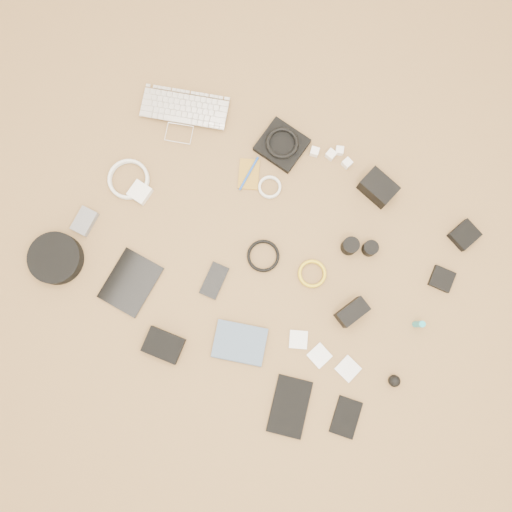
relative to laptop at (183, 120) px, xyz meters
The scene contains 34 objects.
room_shell 1.38m from the laptop, 33.73° to the right, with size 4.04×4.04×2.58m.
laptop is the anchor object (origin of this frame).
headphone_pouch 0.41m from the laptop, 13.25° to the left, with size 0.17×0.16×0.03m, color black.
headphones 0.41m from the laptop, 13.25° to the left, with size 0.13×0.13×0.02m, color black.
charger_a 0.54m from the laptop, 13.99° to the left, with size 0.03×0.03×0.03m, color white.
charger_b 0.63m from the laptop, 16.60° to the left, with size 0.03×0.03×0.03m, color white.
charger_c 0.67m from the laptop, 12.78° to the left, with size 0.03×0.03×0.03m, color white.
charger_d 0.60m from the laptop, 14.37° to the left, with size 0.03×0.03×0.03m, color white.
dslr_camera 0.81m from the laptop, ahead, with size 0.13×0.09×0.08m, color black.
lens_pouch 1.19m from the laptop, ahead, with size 0.08×0.10×0.03m, color black.
notebook_olive 0.34m from the laptop, 11.64° to the right, with size 0.08×0.12×0.01m, color olive.
pen_blue 0.34m from the laptop, 11.64° to the right, with size 0.01×0.01×0.15m, color #1440A5.
cable_white_a 0.44m from the laptop, 10.28° to the right, with size 0.09×0.09×0.01m, color silver.
lens_a 0.83m from the laptop, 10.05° to the right, with size 0.06×0.06×0.07m, color black.
lens_b 0.89m from the laptop, ahead, with size 0.06×0.06×0.05m, color black.
card_reader 1.18m from the laptop, ahead, with size 0.08×0.08×0.02m, color black.
power_brick 0.34m from the laptop, 89.68° to the right, with size 0.07×0.07×0.03m, color white.
cable_white_b 0.32m from the laptop, 101.66° to the right, with size 0.16×0.16×0.01m, color silver.
cable_black 0.63m from the laptop, 31.39° to the right, with size 0.12×0.12×0.01m, color black.
cable_yellow 0.80m from the laptop, 22.33° to the right, with size 0.11×0.11×0.01m, color gold.
flash 1.00m from the laptop, 21.37° to the right, with size 0.06×0.11×0.08m, color black.
lens_cleaner 1.20m from the laptop, 13.80° to the right, with size 0.02×0.02×0.08m, color teal.
battery_charger 0.55m from the laptop, 103.44° to the right, with size 0.07×0.10×0.03m, color slate.
tablet 0.67m from the laptop, 77.55° to the right, with size 0.17×0.22×0.01m, color black.
phone 0.66m from the laptop, 49.95° to the right, with size 0.07×0.13×0.01m, color black.
filter_case_left 0.97m from the laptop, 34.11° to the right, with size 0.07×0.07×0.01m, color silver.
filter_case_mid 1.06m from the laptop, 31.86° to the right, with size 0.07×0.07×0.01m, color silver.
filter_case_right 1.16m from the laptop, 28.54° to the right, with size 0.07×0.07×0.01m, color silver.
air_blower 1.29m from the laptop, 23.40° to the right, with size 0.04×0.04×0.04m, color black.
headphone_case 0.73m from the laptop, 101.46° to the right, with size 0.20×0.20×0.05m, color black.
drive_case 0.88m from the laptop, 64.99° to the right, with size 0.14×0.10×0.03m, color black.
paperback 0.97m from the laptop, 48.71° to the right, with size 0.14×0.19×0.02m, color #41546E.
notebook_black_a 1.18m from the laptop, 41.08° to the right, with size 0.13×0.21×0.01m, color black.
notebook_black_b 1.30m from the laptop, 33.17° to the right, with size 0.09×0.14×0.01m, color black.
Camera 1 is at (0.15, -0.26, 1.89)m, focal length 35.00 mm.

